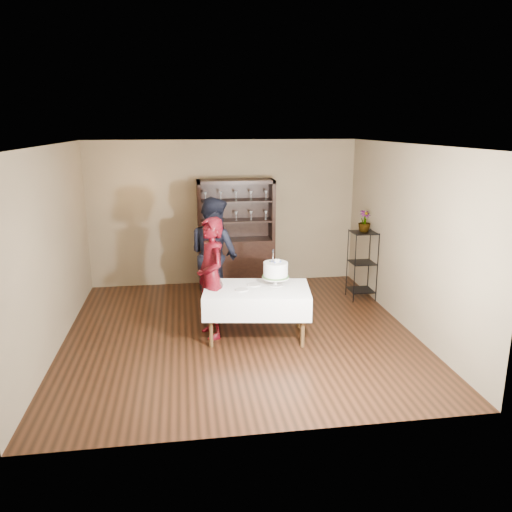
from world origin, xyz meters
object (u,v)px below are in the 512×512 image
object	(u,v)px
cake_table	(257,300)
man	(214,254)
plant_etagere	(362,262)
cake	(276,271)
china_hutch	(236,251)
potted_plant	(364,221)
woman	(211,278)

from	to	relation	value
cake_table	man	size ratio (longest dim) A/B	0.86
plant_etagere	cake	size ratio (longest dim) A/B	2.24
china_hutch	plant_etagere	xyz separation A→B (m)	(2.08, -1.05, -0.01)
china_hutch	man	world-z (taller)	china_hutch
cake_table	cake	bearing A→B (deg)	16.41
china_hutch	man	bearing A→B (deg)	-112.50
cake	potted_plant	world-z (taller)	potted_plant
cake_table	man	distance (m)	1.40
plant_etagere	china_hutch	bearing A→B (deg)	153.17
potted_plant	man	bearing A→B (deg)	-176.79
plant_etagere	cake_table	size ratio (longest dim) A/B	0.75
plant_etagere	potted_plant	world-z (taller)	potted_plant
potted_plant	cake	bearing A→B (deg)	-143.58
cake	plant_etagere	bearing A→B (deg)	36.00
plant_etagere	woman	size ratio (longest dim) A/B	0.69
china_hutch	cake_table	size ratio (longest dim) A/B	1.26
man	cake	size ratio (longest dim) A/B	3.47
cake_table	woman	world-z (taller)	woman
man	cake_table	bearing A→B (deg)	164.23
woman	potted_plant	bearing A→B (deg)	98.22
potted_plant	cake_table	bearing A→B (deg)	-145.90
woman	potted_plant	size ratio (longest dim) A/B	4.72
man	potted_plant	distance (m)	2.62
cake_table	man	bearing A→B (deg)	112.31
man	cake	xyz separation A→B (m)	(0.80, -1.17, 0.02)
potted_plant	woman	bearing A→B (deg)	-155.04
china_hutch	cake	world-z (taller)	china_hutch
china_hutch	man	xyz separation A→B (m)	(-0.48, -1.17, 0.27)
woman	cake	bearing A→B (deg)	69.47
china_hutch	potted_plant	world-z (taller)	china_hutch
china_hutch	potted_plant	distance (m)	2.43
cake_table	woman	distance (m)	0.71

